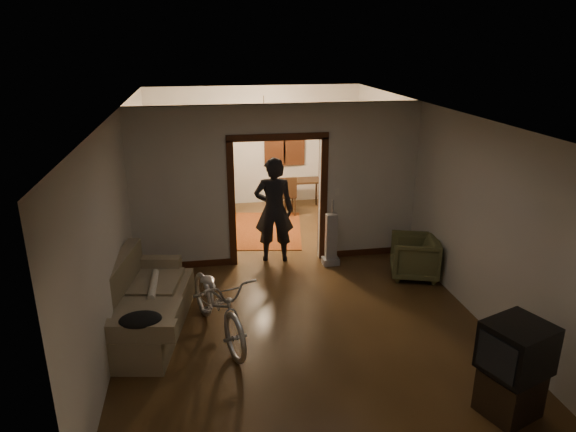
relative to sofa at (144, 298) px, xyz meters
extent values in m
cube|color=#372311|center=(2.15, 1.29, -0.48)|extent=(5.00, 8.50, 0.01)
cube|color=white|center=(2.15, 1.29, 2.32)|extent=(5.00, 8.50, 0.01)
cube|color=beige|center=(2.15, 5.54, 0.92)|extent=(5.00, 0.02, 2.80)
cube|color=beige|center=(-0.35, 1.29, 0.92)|extent=(0.02, 8.50, 2.80)
cube|color=beige|center=(4.65, 1.29, 0.92)|extent=(0.02, 8.50, 2.80)
cube|color=beige|center=(2.15, 2.04, 0.92)|extent=(5.00, 0.14, 2.80)
cube|color=#371A0C|center=(2.15, 2.04, 0.62)|extent=(1.74, 0.20, 2.32)
cube|color=black|center=(2.85, 5.50, 1.07)|extent=(0.98, 0.06, 1.28)
sphere|color=#FFE0A5|center=(2.15, 3.79, 1.87)|extent=(0.24, 0.24, 0.24)
cube|color=silver|center=(3.20, 1.96, 0.77)|extent=(0.08, 0.01, 0.12)
cube|color=#736A4D|center=(0.00, 0.00, 0.00)|extent=(1.31, 2.24, 0.97)
cylinder|color=beige|center=(0.10, 0.30, 0.05)|extent=(0.11, 0.84, 0.11)
ellipsoid|color=black|center=(0.05, -0.91, 0.20)|extent=(0.50, 0.37, 0.15)
imported|color=silver|center=(0.98, -0.33, 0.02)|extent=(1.20, 2.03, 1.01)
imported|color=brown|center=(4.30, 0.97, -0.13)|extent=(0.97, 0.95, 0.70)
cube|color=black|center=(3.96, -2.38, -0.24)|extent=(0.68, 0.65, 0.50)
cube|color=black|center=(3.96, -2.38, 0.32)|extent=(0.78, 0.74, 0.54)
cube|color=gray|center=(3.04, 1.69, -0.01)|extent=(0.32, 0.28, 0.95)
imported|color=black|center=(2.08, 2.06, 0.47)|extent=(0.75, 0.55, 1.90)
cube|color=#64260F|center=(2.01, 3.59, -0.48)|extent=(2.03, 2.46, 0.02)
cube|color=#22331E|center=(0.98, 4.99, 0.41)|extent=(1.00, 0.72, 1.80)
sphere|color=#1E5972|center=(0.98, 4.99, 1.46)|extent=(0.27, 0.27, 0.27)
cube|color=black|center=(3.15, 4.91, -0.15)|extent=(0.94, 0.56, 0.68)
cube|color=black|center=(2.72, 4.51, -0.03)|extent=(0.52, 0.52, 0.92)
camera|label=1|loc=(0.85, -6.44, 3.34)|focal=32.00mm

